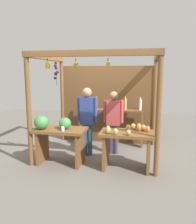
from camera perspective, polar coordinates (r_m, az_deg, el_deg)
ground_plane at (r=5.77m, az=0.40°, el=-10.29°), size 12.00×12.00×0.00m
market_stall at (r=5.88m, az=1.19°, el=4.22°), size 2.73×2.09×2.40m
fruit_counter_left at (r=5.08m, az=-10.01°, el=-5.39°), size 1.12×0.64×1.07m
fruit_counter_right at (r=4.80m, az=7.22°, el=-7.29°), size 1.10×0.64×0.92m
bottle_shelf_unit at (r=6.25m, az=3.07°, el=-1.29°), size 1.75×0.22×1.36m
vendor_man at (r=5.43m, az=-2.68°, el=-0.84°), size 0.48×0.22×1.63m
vendor_woman at (r=5.56m, az=3.84°, el=-1.28°), size 0.48×0.21×1.54m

